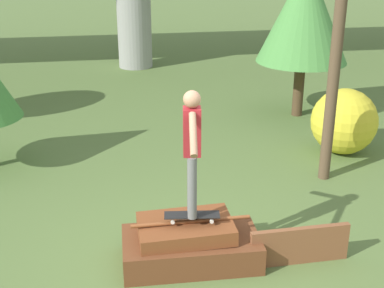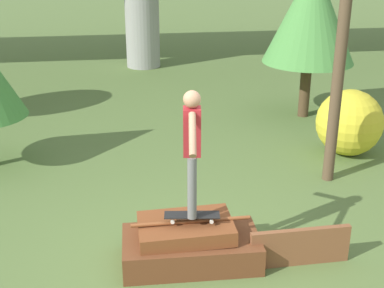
# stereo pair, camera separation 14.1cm
# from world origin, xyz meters

# --- Properties ---
(ground_plane) EXTENTS (80.00, 80.00, 0.00)m
(ground_plane) POSITION_xyz_m (0.00, 0.00, 0.00)
(ground_plane) COLOR #567038
(scrap_pile) EXTENTS (1.87, 0.99, 0.65)m
(scrap_pile) POSITION_xyz_m (-0.02, 0.01, 0.27)
(scrap_pile) COLOR brown
(scrap_pile) RESTS_ON ground_plane
(scrap_plank_loose) EXTENTS (1.39, 0.12, 0.54)m
(scrap_plank_loose) POSITION_xyz_m (1.45, -0.27, 0.27)
(scrap_plank_loose) COLOR brown
(scrap_plank_loose) RESTS_ON ground_plane
(skateboard) EXTENTS (0.75, 0.29, 0.09)m
(skateboard) POSITION_xyz_m (0.01, -0.01, 0.72)
(skateboard) COLOR black
(skateboard) RESTS_ON scrap_pile
(skater) EXTENTS (0.24, 1.25, 1.70)m
(skater) POSITION_xyz_m (0.01, -0.01, 1.73)
(skater) COLOR slate
(skater) RESTS_ON skateboard
(tree_behind_left) EXTENTS (2.14, 2.14, 3.64)m
(tree_behind_left) POSITION_xyz_m (3.57, 5.74, 2.48)
(tree_behind_left) COLOR #4C3823
(tree_behind_left) RESTS_ON ground_plane
(bush_yellow_flowering) EXTENTS (1.33, 1.33, 1.33)m
(bush_yellow_flowering) POSITION_xyz_m (3.66, 3.34, 0.66)
(bush_yellow_flowering) COLOR gold
(bush_yellow_flowering) RESTS_ON ground_plane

